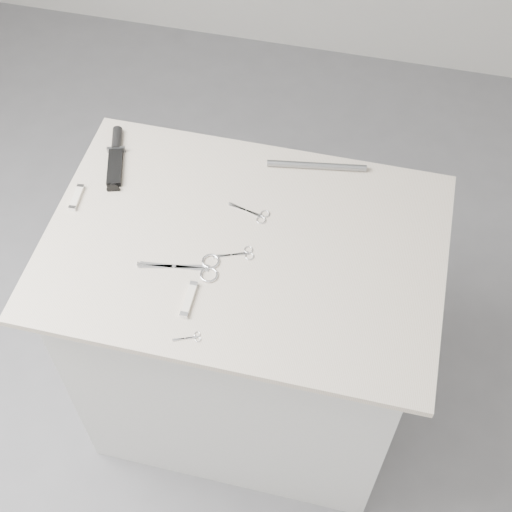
% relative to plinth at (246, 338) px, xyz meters
% --- Properties ---
extents(ground, '(4.00, 4.00, 0.01)m').
position_rel_plinth_xyz_m(ground, '(0.00, 0.00, -0.46)').
color(ground, gray).
rests_on(ground, ground).
extents(plinth, '(0.90, 0.60, 0.90)m').
position_rel_plinth_xyz_m(plinth, '(0.00, 0.00, 0.00)').
color(plinth, silver).
rests_on(plinth, ground).
extents(display_board, '(1.00, 0.70, 0.02)m').
position_rel_plinth_xyz_m(display_board, '(0.00, 0.00, 0.46)').
color(display_board, beige).
rests_on(display_board, plinth).
extents(large_shears, '(0.20, 0.09, 0.01)m').
position_rel_plinth_xyz_m(large_shears, '(-0.09, -0.10, 0.47)').
color(large_shears, silver).
rests_on(large_shears, display_board).
extents(embroidery_scissors_a, '(0.10, 0.06, 0.00)m').
position_rel_plinth_xyz_m(embroidery_scissors_a, '(-0.00, -0.04, 0.47)').
color(embroidery_scissors_a, silver).
rests_on(embroidery_scissors_a, display_board).
extents(embroidery_scissors_b, '(0.11, 0.05, 0.00)m').
position_rel_plinth_xyz_m(embroidery_scissors_b, '(0.01, 0.10, 0.47)').
color(embroidery_scissors_b, silver).
rests_on(embroidery_scissors_b, display_board).
extents(tiny_scissors, '(0.06, 0.04, 0.00)m').
position_rel_plinth_xyz_m(tiny_scissors, '(-0.05, -0.29, 0.47)').
color(tiny_scissors, silver).
rests_on(tiny_scissors, display_board).
extents(sheathed_knife, '(0.09, 0.21, 0.03)m').
position_rel_plinth_xyz_m(sheathed_knife, '(-0.41, 0.21, 0.48)').
color(sheathed_knife, black).
rests_on(sheathed_knife, display_board).
extents(pocket_knife_a, '(0.02, 0.09, 0.01)m').
position_rel_plinth_xyz_m(pocket_knife_a, '(-0.46, 0.04, 0.48)').
color(pocket_knife_a, white).
rests_on(pocket_knife_a, display_board).
extents(pocket_knife_b, '(0.02, 0.10, 0.01)m').
position_rel_plinth_xyz_m(pocket_knife_b, '(-0.09, -0.19, 0.48)').
color(pocket_knife_b, white).
rests_on(pocket_knife_b, display_board).
extents(metal_rail, '(0.27, 0.06, 0.02)m').
position_rel_plinth_xyz_m(metal_rail, '(0.13, 0.30, 0.48)').
color(metal_rail, gray).
rests_on(metal_rail, display_board).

